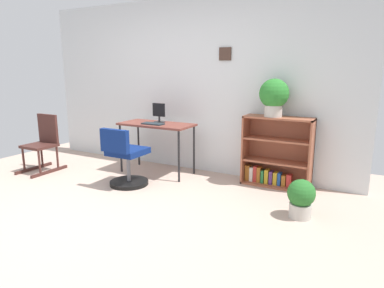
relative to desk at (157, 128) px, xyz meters
The scene contains 10 objects.
ground_plane 1.81m from the desk, 81.72° to the right, with size 6.24×6.24×0.00m, color tan.
wall_back 0.81m from the desk, 63.66° to the left, with size 5.20×0.12×2.56m.
desk is the anchor object (origin of this frame).
monitor 0.22m from the desk, 98.84° to the left, with size 0.21×0.17×0.29m.
keyboard 0.13m from the desk, 85.02° to the right, with size 0.32×0.14×0.02m, color #212C33.
office_chair 0.77m from the desk, 92.68° to the right, with size 0.52×0.55×0.80m.
rocking_chair 1.77m from the desk, 155.76° to the right, with size 0.42×0.64×0.86m.
bookshelf_low 1.76m from the desk, ahead, with size 0.89×0.30×0.93m.
potted_plant_on_shelf 1.75m from the desk, ahead, with size 0.38×0.38×0.49m.
potted_plant_floor 2.35m from the desk, 15.18° to the right, with size 0.29×0.29×0.42m.
Camera 1 is at (2.57, -2.43, 1.54)m, focal length 31.77 mm.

